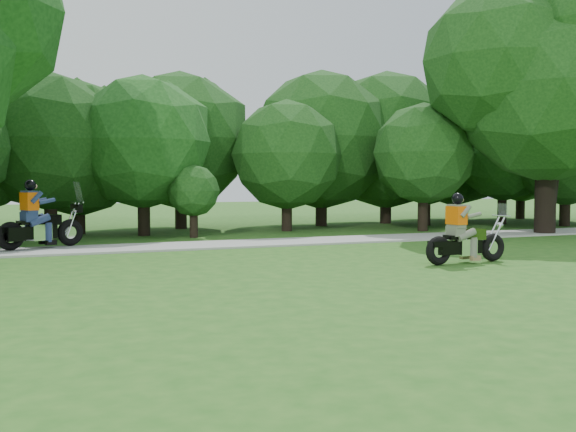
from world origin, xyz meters
TOP-DOWN VIEW (x-y plane):
  - ground at (0.00, 0.00)m, footprint 100.00×100.00m
  - walkway at (0.00, 8.00)m, footprint 60.00×2.20m
  - tree_line at (0.73, 14.50)m, footprint 39.76×11.86m
  - big_tree_east at (10.46, 7.87)m, footprint 9.07×6.89m
  - chopper_motorcycle at (2.21, 1.59)m, footprint 2.35×0.64m
  - touring_motorcycle at (-7.07, 8.57)m, footprint 2.42×1.51m

SIDE VIEW (x-z plane):
  - ground at x=0.00m, z-range 0.00..0.00m
  - walkway at x=0.00m, z-range 0.00..0.06m
  - chopper_motorcycle at x=2.21m, z-range -0.22..1.46m
  - touring_motorcycle at x=-7.07m, z-range -0.21..1.74m
  - tree_line at x=0.73m, z-range -0.18..7.37m
  - big_tree_east at x=10.46m, z-range 0.80..11.26m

